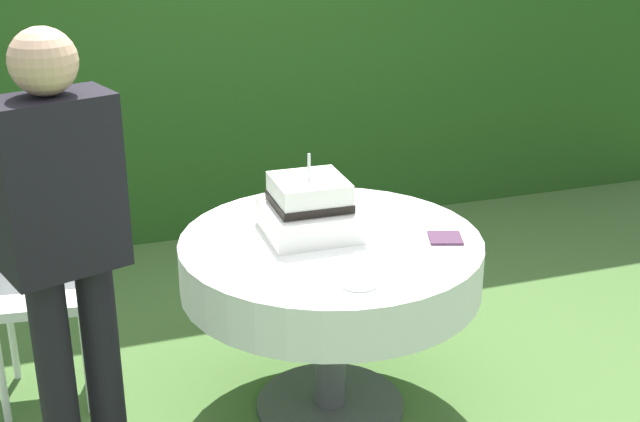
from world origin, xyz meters
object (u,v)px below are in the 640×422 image
object	(u,v)px
serving_plate_near	(359,283)
serving_plate_far	(360,206)
cake_table	(331,266)
garden_chair	(40,267)
standing_person	(65,245)
napkin_stack	(445,238)
wedding_cake	(310,208)

from	to	relation	value
serving_plate_near	serving_plate_far	distance (m)	0.71
cake_table	garden_chair	world-z (taller)	garden_chair
serving_plate_far	standing_person	xyz separation A→B (m)	(-1.17, -0.47, 0.19)
napkin_stack	garden_chair	xyz separation A→B (m)	(-1.44, 0.67, -0.20)
serving_plate_far	garden_chair	bearing A→B (deg)	168.46
wedding_cake	garden_chair	world-z (taller)	wedding_cake
serving_plate_near	standing_person	distance (m)	0.94
cake_table	standing_person	distance (m)	1.02
cake_table	standing_person	xyz separation A→B (m)	(-0.95, -0.20, 0.31)
wedding_cake	serving_plate_far	size ratio (longest dim) A/B	2.44
napkin_stack	standing_person	xyz separation A→B (m)	(-1.35, -0.06, 0.19)
wedding_cake	standing_person	bearing A→B (deg)	-162.22
standing_person	wedding_cake	bearing A→B (deg)	17.78
serving_plate_far	standing_person	bearing A→B (deg)	-157.93
serving_plate_near	napkin_stack	distance (m)	0.51
garden_chair	wedding_cake	bearing A→B (deg)	-24.31
cake_table	napkin_stack	size ratio (longest dim) A/B	9.33
serving_plate_near	standing_person	world-z (taller)	standing_person
serving_plate_far	standing_person	distance (m)	1.27
napkin_stack	standing_person	bearing A→B (deg)	-177.30
serving_plate_far	napkin_stack	bearing A→B (deg)	-66.12
wedding_cake	standing_person	world-z (taller)	standing_person
cake_table	garden_chair	distance (m)	1.17
serving_plate_far	napkin_stack	world-z (taller)	serving_plate_far
napkin_stack	cake_table	bearing A→B (deg)	160.75
cake_table	serving_plate_far	xyz separation A→B (m)	(0.22, 0.27, 0.12)
serving_plate_far	napkin_stack	size ratio (longest dim) A/B	1.15
napkin_stack	garden_chair	distance (m)	1.60
wedding_cake	serving_plate_near	xyz separation A→B (m)	(0.02, -0.47, -0.09)
wedding_cake	serving_plate_near	bearing A→B (deg)	-88.08
wedding_cake	serving_plate_near	distance (m)	0.48
serving_plate_near	serving_plate_far	bearing A→B (deg)	68.42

